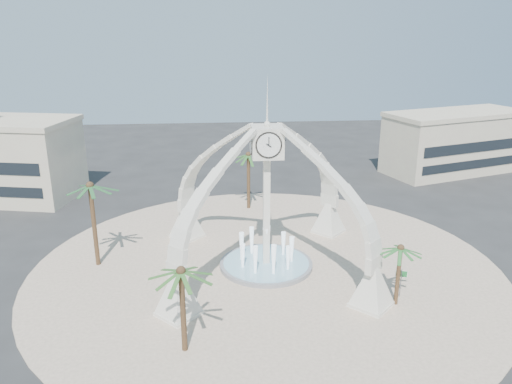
{
  "coord_description": "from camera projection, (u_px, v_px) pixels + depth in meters",
  "views": [
    {
      "loc": [
        -4.29,
        -38.77,
        19.65
      ],
      "look_at": [
        -0.7,
        2.0,
        6.18
      ],
      "focal_mm": 35.0,
      "sensor_mm": 36.0,
      "label": 1
    }
  ],
  "objects": [
    {
      "name": "plaza",
      "position": [
        266.0,
        266.0,
        43.17
      ],
      "size": [
        40.0,
        40.0,
        0.06
      ],
      "primitive_type": "cylinder",
      "color": "beige",
      "rests_on": "ground"
    },
    {
      "name": "palm_west",
      "position": [
        90.0,
        187.0,
        41.3
      ],
      "size": [
        4.61,
        4.61,
        8.04
      ],
      "rotation": [
        0.0,
        0.0,
        0.13
      ],
      "color": "brown",
      "rests_on": "ground"
    },
    {
      "name": "fountain",
      "position": [
        266.0,
        264.0,
        43.09
      ],
      "size": [
        8.0,
        8.0,
        3.62
      ],
      "color": "gray",
      "rests_on": "ground"
    },
    {
      "name": "building_ne",
      "position": [
        455.0,
        142.0,
        70.82
      ],
      "size": [
        21.87,
        14.17,
        8.6
      ],
      "rotation": [
        0.0,
        0.0,
        0.31
      ],
      "color": "beige",
      "rests_on": "ground"
    },
    {
      "name": "palm_south",
      "position": [
        181.0,
        272.0,
        30.21
      ],
      "size": [
        4.96,
        4.96,
        6.39
      ],
      "rotation": [
        0.0,
        0.0,
        -0.39
      ],
      "color": "brown",
      "rests_on": "ground"
    },
    {
      "name": "clock_tower",
      "position": [
        267.0,
        196.0,
        41.15
      ],
      "size": [
        17.94,
        17.94,
        16.3
      ],
      "color": "silver",
      "rests_on": "ground"
    },
    {
      "name": "street_sign",
      "position": [
        401.0,
        277.0,
        37.74
      ],
      "size": [
        0.84,
        0.31,
        2.39
      ],
      "rotation": [
        0.0,
        0.0,
        -0.34
      ],
      "color": "slate",
      "rests_on": "ground"
    },
    {
      "name": "palm_north",
      "position": [
        248.0,
        155.0,
        55.23
      ],
      "size": [
        4.33,
        4.33,
        7.09
      ],
      "rotation": [
        0.0,
        0.0,
        0.1
      ],
      "color": "brown",
      "rests_on": "ground"
    },
    {
      "name": "palm_east",
      "position": [
        401.0,
        249.0,
        35.88
      ],
      "size": [
        3.53,
        3.53,
        5.23
      ],
      "rotation": [
        0.0,
        0.0,
        0.08
      ],
      "color": "brown",
      "rests_on": "ground"
    },
    {
      "name": "ground",
      "position": [
        266.0,
        267.0,
        43.18
      ],
      "size": [
        140.0,
        140.0,
        0.0
      ],
      "primitive_type": "plane",
      "color": "#282828",
      "rests_on": "ground"
    }
  ]
}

